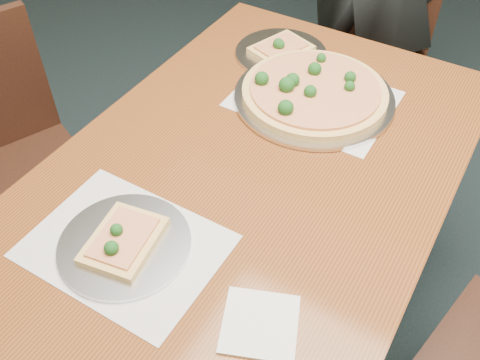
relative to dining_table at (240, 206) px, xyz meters
The scene contains 9 objects.
dining_table is the anchor object (origin of this frame).
chair_far 1.15m from the dining_table, 92.82° to the left, with size 0.47×0.47×0.91m.
chair_left 0.83m from the dining_table, behind, with size 0.55×0.55×0.91m.
placemat_main 0.39m from the dining_table, 87.80° to the left, with size 0.42×0.32×0.00m, color white.
placemat_near 0.33m from the dining_table, 110.16° to the right, with size 0.40×0.30×0.00m, color white.
pizza_pan 0.39m from the dining_table, 88.15° to the left, with size 0.44×0.44×0.07m.
slice_plate_near 0.33m from the dining_table, 110.14° to the right, with size 0.28×0.28×0.06m.
slice_plate_far 0.57m from the dining_table, 107.78° to the left, with size 0.28×0.28×0.06m.
napkin 0.39m from the dining_table, 53.54° to the right, with size 0.14×0.14×0.01m, color white.
Camera 1 is at (0.16, -0.67, 1.65)m, focal length 40.00 mm.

